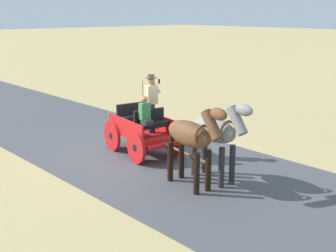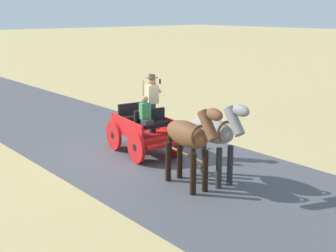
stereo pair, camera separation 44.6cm
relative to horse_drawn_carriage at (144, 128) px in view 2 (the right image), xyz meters
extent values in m
plane|color=tan|center=(0.13, -0.19, -0.82)|extent=(200.00, 200.00, 0.00)
cube|color=#4C4C51|center=(0.13, -0.19, -0.81)|extent=(5.80, 160.00, 0.01)
cube|color=red|center=(-0.01, -0.08, -0.16)|extent=(1.53, 2.36, 0.12)
cube|color=red|center=(-0.57, 0.00, 0.12)|extent=(0.38, 2.07, 0.44)
cube|color=red|center=(0.55, -0.17, 0.12)|extent=(0.38, 2.07, 0.44)
cube|color=red|center=(0.18, 1.12, -0.26)|extent=(1.10, 0.40, 0.08)
cube|color=red|center=(-0.20, -1.27, -0.34)|extent=(0.74, 0.31, 0.06)
cube|color=black|center=(0.08, 0.51, 0.22)|extent=(1.06, 0.51, 0.14)
cube|color=black|center=(0.06, 0.34, 0.44)|extent=(1.02, 0.24, 0.44)
cube|color=black|center=(-0.09, -0.57, 0.22)|extent=(1.06, 0.51, 0.14)
cube|color=black|center=(-0.11, -0.75, 0.44)|extent=(1.02, 0.24, 0.44)
cylinder|color=red|center=(-0.53, 0.78, -0.34)|extent=(0.25, 0.96, 0.96)
cylinder|color=black|center=(-0.53, 0.78, -0.34)|extent=(0.15, 0.23, 0.21)
cylinder|color=red|center=(0.75, 0.58, -0.34)|extent=(0.25, 0.96, 0.96)
cylinder|color=black|center=(0.75, 0.58, -0.34)|extent=(0.15, 0.23, 0.21)
cylinder|color=red|center=(-0.77, -0.74, -0.34)|extent=(0.25, 0.96, 0.96)
cylinder|color=black|center=(-0.77, -0.74, -0.34)|extent=(0.15, 0.23, 0.21)
cylinder|color=red|center=(0.51, -0.94, -0.34)|extent=(0.25, 0.96, 0.96)
cylinder|color=black|center=(0.51, -0.94, -0.34)|extent=(0.15, 0.23, 0.21)
cylinder|color=brown|center=(0.33, 2.09, -0.21)|extent=(0.38, 1.99, 0.07)
cylinder|color=black|center=(0.38, 0.47, 0.92)|extent=(0.02, 0.02, 1.30)
cylinder|color=#2D2D33|center=(-0.11, 0.27, 0.35)|extent=(0.22, 0.22, 0.90)
cube|color=tan|center=(-0.11, 0.27, 1.08)|extent=(0.37, 0.27, 0.56)
sphere|color=#9E7051|center=(-0.11, 0.27, 1.48)|extent=(0.22, 0.22, 0.22)
cylinder|color=#473323|center=(-0.11, 0.27, 1.58)|extent=(0.36, 0.36, 0.01)
cylinder|color=#473323|center=(-0.11, 0.27, 1.63)|extent=(0.20, 0.20, 0.10)
cylinder|color=tan|center=(-0.28, 0.33, 1.26)|extent=(0.27, 0.12, 0.32)
cube|color=black|center=(-0.33, 0.36, 1.46)|extent=(0.03, 0.07, 0.14)
cube|color=#2D2D33|center=(0.35, 0.59, 0.36)|extent=(0.33, 0.36, 0.14)
cube|color=#387F47|center=(0.33, 0.48, 0.67)|extent=(0.33, 0.24, 0.48)
sphere|color=#9E7051|center=(0.33, 0.48, 1.02)|extent=(0.20, 0.20, 0.20)
ellipsoid|color=gray|center=(0.07, 2.94, 0.55)|extent=(0.75, 1.62, 0.64)
cylinder|color=#272726|center=(-0.04, 3.51, -0.29)|extent=(0.15, 0.15, 1.05)
cylinder|color=#272726|center=(0.32, 3.46, -0.29)|extent=(0.15, 0.15, 1.05)
cylinder|color=#272726|center=(-0.18, 2.42, -0.29)|extent=(0.15, 0.15, 1.05)
cylinder|color=#272726|center=(0.18, 2.38, -0.29)|extent=(0.15, 0.15, 1.05)
cylinder|color=gray|center=(0.18, 3.78, 0.95)|extent=(0.34, 0.68, 0.73)
ellipsoid|color=gray|center=(0.20, 4.00, 1.26)|extent=(0.29, 0.56, 0.28)
cube|color=#272726|center=(0.17, 3.76, 0.99)|extent=(0.12, 0.51, 0.56)
cylinder|color=#272726|center=(-0.02, 2.21, 0.25)|extent=(0.11, 0.11, 0.70)
torus|color=brown|center=(0.14, 3.48, 0.63)|extent=(0.55, 0.14, 0.55)
ellipsoid|color=brown|center=(0.84, 2.82, 0.55)|extent=(0.75, 1.62, 0.64)
cylinder|color=black|center=(0.73, 3.38, -0.29)|extent=(0.15, 0.15, 1.05)
cylinder|color=black|center=(1.09, 3.34, -0.29)|extent=(0.15, 0.15, 1.05)
cylinder|color=black|center=(0.59, 2.30, -0.29)|extent=(0.15, 0.15, 1.05)
cylinder|color=black|center=(0.95, 2.26, -0.29)|extent=(0.15, 0.15, 1.05)
cylinder|color=brown|center=(0.94, 3.66, 0.95)|extent=(0.34, 0.68, 0.73)
ellipsoid|color=brown|center=(0.97, 3.88, 1.26)|extent=(0.28, 0.56, 0.28)
cube|color=black|center=(0.94, 3.64, 0.99)|extent=(0.12, 0.51, 0.56)
cylinder|color=black|center=(0.75, 2.09, 0.25)|extent=(0.11, 0.11, 0.70)
torus|color=brown|center=(0.91, 3.36, 0.63)|extent=(0.55, 0.14, 0.55)
camera|label=1|loc=(8.39, 10.31, 3.49)|focal=47.59mm
camera|label=2|loc=(8.05, 10.61, 3.49)|focal=47.59mm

